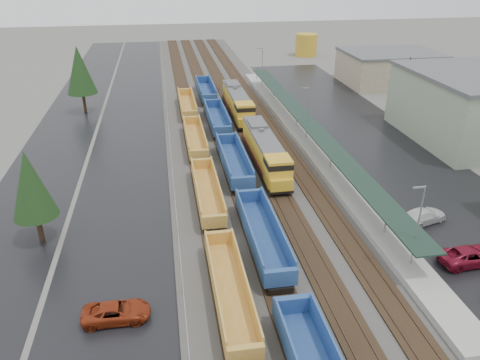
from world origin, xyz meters
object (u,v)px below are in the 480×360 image
object	(u,v)px
parked_car_west_c	(116,312)
well_string_blue	(246,193)
locomotive_trail	(238,103)
parked_car_east_c	(423,216)
locomotive_lead	(265,151)
well_string_yellow	(217,233)
parked_car_east_b	(470,256)
storage_tank	(306,45)

from	to	relation	value
parked_car_west_c	well_string_blue	bearing A→B (deg)	-37.89
locomotive_trail	parked_car_east_c	bearing A→B (deg)	-70.97
locomotive_lead	well_string_yellow	xyz separation A→B (m)	(-8.00, -15.76, -1.12)
well_string_blue	parked_car_east_b	bearing A→B (deg)	-39.37
well_string_yellow	parked_car_east_b	xyz separation A→B (m)	(21.01, -6.74, -0.36)
well_string_yellow	parked_car_east_b	bearing A→B (deg)	-17.78
locomotive_trail	locomotive_lead	bearing A→B (deg)	-90.00
well_string_yellow	parked_car_east_c	bearing A→B (deg)	0.71
locomotive_trail	parked_car_west_c	world-z (taller)	locomotive_trail
well_string_blue	parked_car_east_c	world-z (taller)	well_string_blue
parked_car_east_b	parked_car_east_c	bearing A→B (deg)	0.59
parked_car_east_b	locomotive_lead	bearing A→B (deg)	27.23
well_string_blue	parked_car_east_b	world-z (taller)	well_string_blue
locomotive_lead	parked_car_west_c	world-z (taller)	locomotive_lead
parked_car_east_c	well_string_yellow	bearing A→B (deg)	72.27
locomotive_lead	parked_car_west_c	xyz separation A→B (m)	(-16.40, -24.54, -1.55)
well_string_yellow	well_string_blue	bearing A→B (deg)	61.01
locomotive_lead	storage_tank	size ratio (longest dim) A/B	3.28
parked_car_west_c	parked_car_east_b	bearing A→B (deg)	-86.12
storage_tank	locomotive_trail	bearing A→B (deg)	-118.64
locomotive_lead	well_string_blue	xyz separation A→B (m)	(-4.00, -8.55, -1.03)
well_string_blue	storage_tank	distance (m)	82.47
locomotive_lead	parked_car_east_b	bearing A→B (deg)	-59.97
locomotive_trail	well_string_yellow	xyz separation A→B (m)	(-8.00, -36.76, -1.12)
well_string_yellow	parked_car_east_c	xyz separation A→B (m)	(20.59, 0.26, -0.37)
well_string_blue	locomotive_trail	bearing A→B (deg)	82.29
well_string_blue	storage_tank	xyz separation A→B (m)	(29.84, 76.87, 1.58)
locomotive_lead	storage_tank	world-z (taller)	storage_tank
locomotive_trail	storage_tank	distance (m)	53.92
parked_car_west_c	well_string_yellow	bearing A→B (deg)	-43.85
locomotive_trail	parked_car_east_c	distance (m)	38.65
locomotive_trail	storage_tank	world-z (taller)	storage_tank
well_string_blue	parked_car_east_b	size ratio (longest dim) A/B	18.15
parked_car_west_c	parked_car_east_c	bearing A→B (deg)	-72.79
parked_car_east_b	locomotive_trail	bearing A→B (deg)	13.84
locomotive_lead	storage_tank	bearing A→B (deg)	69.28
well_string_blue	well_string_yellow	bearing A→B (deg)	-118.99
parked_car_west_c	parked_car_east_b	xyz separation A→B (m)	(29.41, 2.04, 0.07)
locomotive_lead	parked_car_east_c	bearing A→B (deg)	-50.93
parked_car_east_c	well_string_blue	bearing A→B (deg)	48.79
parked_car_west_c	parked_car_east_c	distance (m)	30.37
storage_tank	parked_car_east_c	distance (m)	84.89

